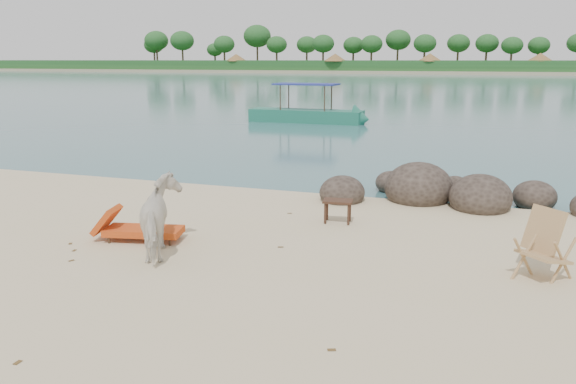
% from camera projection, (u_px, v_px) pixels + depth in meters
% --- Properties ---
extents(water, '(400.00, 400.00, 0.00)m').
position_uv_depth(water, '(462.00, 80.00, 91.23)').
color(water, '#325E65').
rests_on(water, ground).
extents(far_shore, '(420.00, 90.00, 1.40)m').
position_uv_depth(far_shore, '(470.00, 71.00, 165.07)').
color(far_shore, tan).
rests_on(far_shore, ground).
extents(far_scenery, '(420.00, 18.00, 9.50)m').
position_uv_depth(far_scenery, '(469.00, 60.00, 133.60)').
color(far_scenery, '#1E4C1E').
rests_on(far_scenery, ground).
extents(boulders, '(6.40, 2.86, 1.21)m').
position_uv_depth(boulders, '(446.00, 194.00, 13.11)').
color(boulders, '#2D241E').
rests_on(boulders, ground).
extents(cow, '(1.39, 1.71, 1.32)m').
position_uv_depth(cow, '(162.00, 219.00, 9.49)').
color(cow, silver).
rests_on(cow, ground).
extents(side_table, '(0.62, 0.44, 0.47)m').
position_uv_depth(side_table, '(338.00, 213.00, 11.44)').
color(side_table, '#311E13').
rests_on(side_table, ground).
extents(lounge_chair, '(1.84, 0.96, 0.53)m').
position_uv_depth(lounge_chair, '(144.00, 228.00, 10.32)').
color(lounge_chair, '#CD4418').
rests_on(lounge_chair, ground).
extents(deck_chair, '(0.98, 0.98, 1.03)m').
position_uv_depth(deck_chair, '(544.00, 248.00, 8.44)').
color(deck_chair, tan).
rests_on(deck_chair, ground).
extents(boat_near, '(6.98, 1.75, 3.37)m').
position_uv_depth(boat_near, '(306.00, 90.00, 30.21)').
color(boat_near, '#1C6650').
rests_on(boat_near, water).
extents(dead_leaves, '(8.41, 7.51, 0.00)m').
position_uv_depth(dead_leaves, '(151.00, 308.00, 7.58)').
color(dead_leaves, brown).
rests_on(dead_leaves, ground).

